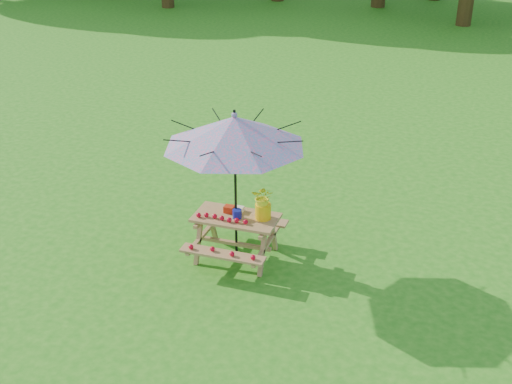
% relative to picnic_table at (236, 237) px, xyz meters
% --- Properties ---
extents(ground, '(120.00, 120.00, 0.00)m').
position_rel_picnic_table_xyz_m(ground, '(0.91, -2.37, -0.33)').
color(ground, '#217015').
rests_on(ground, ground).
extents(picnic_table, '(1.20, 1.32, 0.67)m').
position_rel_picnic_table_xyz_m(picnic_table, '(0.00, 0.00, 0.00)').
color(picnic_table, '#9F7948').
rests_on(picnic_table, ground).
extents(patio_umbrella, '(2.13, 2.13, 2.25)m').
position_rel_picnic_table_xyz_m(patio_umbrella, '(0.00, 0.00, 1.62)').
color(patio_umbrella, black).
rests_on(patio_umbrella, ground).
extents(produce_bins, '(0.30, 0.32, 0.13)m').
position_rel_picnic_table_xyz_m(produce_bins, '(-0.03, 0.05, 0.40)').
color(produce_bins, '#B8280E').
rests_on(produce_bins, picnic_table).
extents(tomatoes_row, '(0.77, 0.13, 0.07)m').
position_rel_picnic_table_xyz_m(tomatoes_row, '(-0.15, -0.18, 0.38)').
color(tomatoes_row, red).
rests_on(tomatoes_row, picnic_table).
extents(flower_bucket, '(0.33, 0.30, 0.50)m').
position_rel_picnic_table_xyz_m(flower_bucket, '(0.38, 0.07, 0.61)').
color(flower_bucket, '#EFB40C').
rests_on(flower_bucket, picnic_table).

